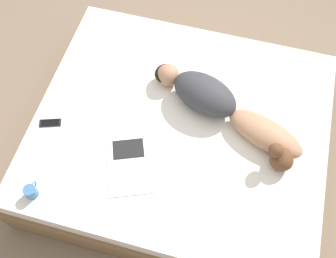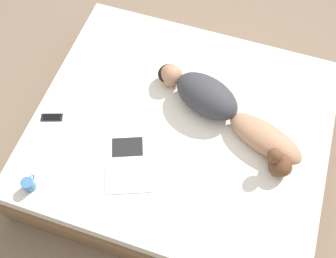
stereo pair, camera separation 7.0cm
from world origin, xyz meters
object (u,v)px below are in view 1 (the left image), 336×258
(person, at_px, (218,103))
(open_magazine, at_px, (129,163))
(cell_phone, at_px, (50,123))
(coffee_mug, at_px, (31,191))

(person, xyz_separation_m, open_magazine, (-0.57, 0.49, -0.10))
(person, relative_size, cell_phone, 7.26)
(person, distance_m, coffee_mug, 1.41)
(open_magazine, xyz_separation_m, coffee_mug, (-0.37, 0.55, 0.04))
(cell_phone, bearing_deg, coffee_mug, 172.30)
(person, xyz_separation_m, coffee_mug, (-0.94, 1.04, -0.05))
(open_magazine, distance_m, cell_phone, 0.67)
(person, height_order, coffee_mug, person)
(coffee_mug, bearing_deg, person, -47.80)
(open_magazine, height_order, cell_phone, same)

